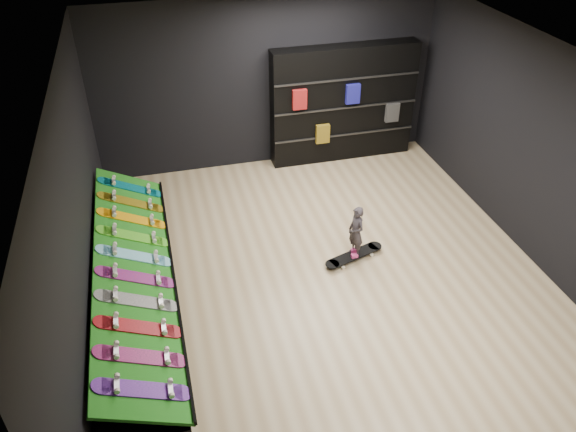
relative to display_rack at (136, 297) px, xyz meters
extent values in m
cube|color=tan|center=(2.55, 0.00, -0.25)|extent=(6.00, 7.00, 0.01)
cube|color=white|center=(2.55, 0.00, 2.75)|extent=(6.00, 7.00, 0.01)
cube|color=black|center=(2.55, 3.50, 1.25)|extent=(6.00, 0.02, 3.00)
cube|color=black|center=(2.55, -3.50, 1.25)|extent=(6.00, 0.02, 3.00)
cube|color=black|center=(-0.45, 0.00, 1.25)|extent=(0.02, 7.00, 3.00)
cube|color=black|center=(5.55, 0.00, 1.25)|extent=(0.02, 7.00, 3.00)
cube|color=#135C0E|center=(0.05, 0.00, 0.46)|extent=(0.92, 4.50, 0.46)
cube|color=black|center=(3.90, 3.32, 0.81)|extent=(2.65, 0.31, 2.12)
imported|color=black|center=(3.06, 0.29, 0.08)|extent=(0.16, 0.20, 0.48)
camera|label=1|loc=(0.52, -5.60, 4.89)|focal=35.00mm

